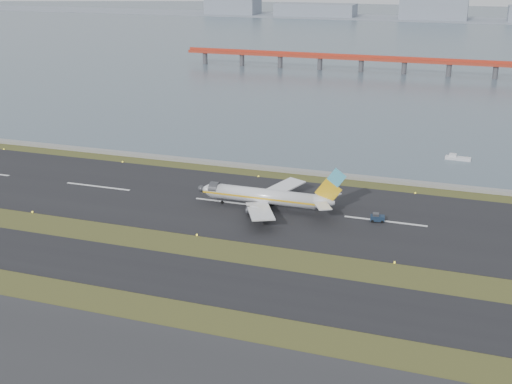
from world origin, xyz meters
TOP-DOWN VIEW (x-y plane):
  - ground at (0.00, 0.00)m, footprint 1000.00×1000.00m
  - taxiway_strip at (0.00, -12.00)m, footprint 1000.00×18.00m
  - runway_strip at (0.00, 30.00)m, footprint 1000.00×45.00m
  - seawall at (0.00, 60.00)m, footprint 1000.00×2.50m
  - bay_water at (0.00, 460.00)m, footprint 1400.00×800.00m
  - red_pier at (20.00, 250.00)m, footprint 260.00×5.00m
  - far_shoreline at (13.62, 620.00)m, footprint 1400.00×80.00m
  - airliner at (10.42, 28.67)m, footprint 38.52×32.89m
  - pushback_tug at (38.07, 29.30)m, footprint 3.64×2.46m
  - workboat_near at (54.53, 89.10)m, footprint 7.95×2.90m

SIDE VIEW (x-z plane):
  - ground at x=0.00m, z-range 0.00..0.00m
  - bay_water at x=0.00m, z-range -0.65..0.65m
  - taxiway_strip at x=0.00m, z-range 0.00..0.10m
  - runway_strip at x=0.00m, z-range 0.00..0.10m
  - seawall at x=0.00m, z-range 0.00..1.00m
  - workboat_near at x=54.53m, z-range -0.35..1.55m
  - pushback_tug at x=38.07m, z-range -0.03..2.14m
  - airliner at x=10.42m, z-range -2.94..9.86m
  - far_shoreline at x=13.62m, z-range -24.18..36.32m
  - red_pier at x=20.00m, z-range 2.18..12.38m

